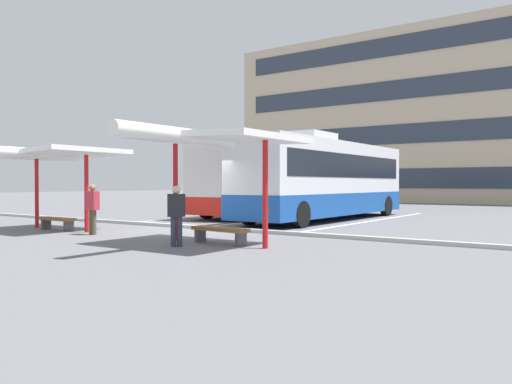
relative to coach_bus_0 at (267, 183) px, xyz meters
name	(u,v)px	position (x,y,z in m)	size (l,w,h in m)	color
ground_plane	(183,229)	(1.86, -8.16, -1.69)	(160.00, 160.00, 0.00)	slate
terminal_building	(447,119)	(1.90, 27.23, 5.97)	(37.79, 12.07, 18.04)	#C6B293
coach_bus_0	(267,183)	(0.00, 0.00, 0.00)	(3.15, 10.27, 3.64)	silver
coach_bus_1	(327,181)	(3.89, -0.94, 0.07)	(2.63, 11.95, 3.82)	silver
lane_stripe_0	(227,215)	(-2.13, -0.55, -1.68)	(0.16, 14.00, 0.01)	white
lane_stripe_1	(292,218)	(1.86, -0.55, -1.68)	(0.16, 14.00, 0.01)	white
lane_stripe_2	(371,221)	(5.84, -0.55, -1.68)	(0.16, 14.00, 0.01)	white
waiting_shelter_0	(53,155)	(-1.49, -11.13, 0.94)	(3.93, 5.05, 2.84)	red
bench_0	(57,221)	(-1.49, -10.99, -1.35)	(1.64, 0.42, 0.45)	brown
waiting_shelter_1	(211,140)	(5.72, -11.22, 1.11)	(4.11, 5.08, 3.01)	red
bench_1	(220,231)	(5.72, -10.84, -1.35)	(1.88, 0.60, 0.45)	brown
platform_kerb	(191,227)	(1.86, -7.74, -1.63)	(44.00, 0.24, 0.12)	#ADADA8
waiting_passenger_0	(176,212)	(5.21, -11.99, -0.78)	(0.48, 0.47, 1.58)	#33384C
waiting_passenger_1	(93,206)	(0.84, -11.26, -0.76)	(0.48, 0.25, 1.61)	brown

